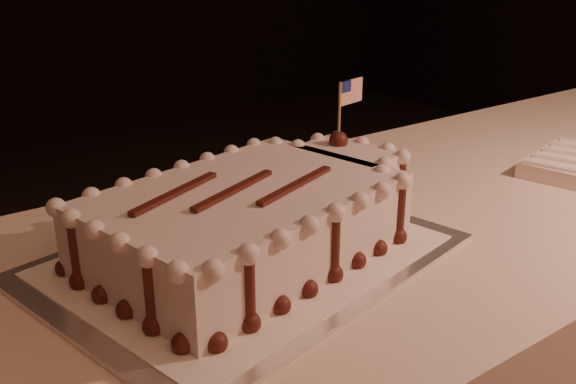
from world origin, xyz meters
TOP-DOWN VIEW (x-y plane):
  - banquet_table at (0.00, 0.60)m, footprint 2.40×0.80m
  - cake_board at (-0.40, 0.60)m, footprint 0.69×0.57m
  - doily at (-0.40, 0.60)m, footprint 0.61×0.51m
  - sheet_cake at (-0.36, 0.60)m, footprint 0.59×0.40m
  - side_plate at (-0.01, 0.86)m, footprint 0.16×0.16m

SIDE VIEW (x-z plane):
  - banquet_table at x=0.00m, z-range 0.00..0.75m
  - cake_board at x=-0.40m, z-range 0.75..0.76m
  - side_plate at x=-0.01m, z-range 0.75..0.76m
  - doily at x=-0.40m, z-range 0.76..0.76m
  - sheet_cake at x=-0.36m, z-range 0.70..0.93m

